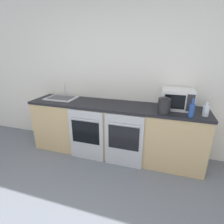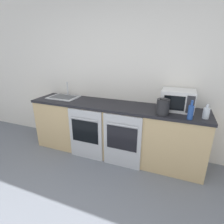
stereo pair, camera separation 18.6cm
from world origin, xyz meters
TOP-DOWN VIEW (x-y plane):
  - wall_back at (0.00, 2.39)m, footprint 10.00×0.06m
  - counter_back at (0.00, 2.06)m, footprint 2.85×0.61m
  - oven_left at (-0.37, 1.75)m, footprint 0.58×0.06m
  - oven_right at (0.25, 1.75)m, footprint 0.58×0.06m
  - microwave at (0.95, 2.16)m, footprint 0.45×0.36m
  - bottle_blue at (1.12, 1.83)m, footprint 0.07×0.07m
  - bottle_clear at (1.30, 1.93)m, footprint 0.08×0.08m
  - kettle at (0.77, 1.88)m, footprint 0.17×0.17m
  - sink at (-1.00, 2.12)m, footprint 0.53×0.37m

SIDE VIEW (x-z plane):
  - oven_left at x=-0.37m, z-range 0.01..0.86m
  - oven_right at x=0.25m, z-range 0.01..0.86m
  - counter_back at x=0.00m, z-range 0.00..0.90m
  - sink at x=-1.00m, z-range 0.78..1.04m
  - bottle_clear at x=1.30m, z-range 0.88..1.06m
  - bottle_blue at x=1.12m, z-range 0.87..1.12m
  - kettle at x=0.77m, z-range 0.89..1.11m
  - microwave at x=0.95m, z-range 0.90..1.19m
  - wall_back at x=0.00m, z-range 0.00..2.60m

